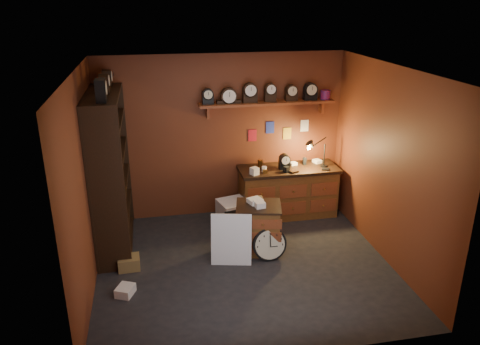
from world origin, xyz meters
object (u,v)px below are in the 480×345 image
Objects in this scene: shelving_unit at (108,166)px; workbench at (288,189)px; big_round_clock at (270,244)px; low_cabinet at (258,226)px.

shelving_unit reaches higher than workbench.
shelving_unit reaches higher than big_round_clock.
low_cabinet is at bearing -125.16° from workbench.
workbench is 1.33m from low_cabinet.
low_cabinet is at bearing -15.97° from shelving_unit.
workbench is 2.02× the size of low_cabinet.
shelving_unit is 1.56× the size of workbench.
big_round_clock is at bearing -116.05° from workbench.
big_round_clock is at bearing -21.82° from shelving_unit.
low_cabinet is (2.08, -0.59, -0.86)m from shelving_unit.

